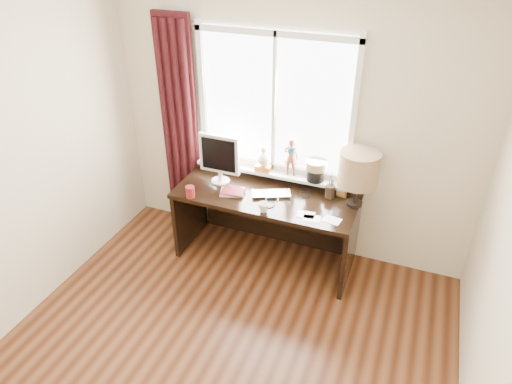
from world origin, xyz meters
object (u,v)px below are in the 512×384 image
at_px(red_cup, 190,192).
at_px(desk, 269,211).
at_px(monitor, 219,156).
at_px(table_lamp, 359,169).
at_px(laptop, 272,194).
at_px(mug, 264,207).

bearing_deg(red_cup, desk, 32.28).
bearing_deg(monitor, red_cup, -110.76).
xyz_separation_m(red_cup, table_lamp, (1.43, 0.42, 0.31)).
xyz_separation_m(laptop, table_lamp, (0.74, 0.12, 0.35)).
distance_m(mug, monitor, 0.71).
distance_m(red_cup, desk, 0.80).
bearing_deg(table_lamp, desk, -178.49).
bearing_deg(red_cup, laptop, 23.74).
distance_m(red_cup, table_lamp, 1.52).
xyz_separation_m(laptop, mug, (0.03, -0.28, 0.03)).
relative_size(mug, desk, 0.05).
bearing_deg(mug, desk, 102.39).
distance_m(red_cup, monitor, 0.44).
bearing_deg(desk, laptop, -59.54).
height_order(desk, table_lamp, table_lamp).
relative_size(desk, table_lamp, 3.27).
bearing_deg(laptop, table_lamp, -14.44).
bearing_deg(monitor, table_lamp, 2.64).
distance_m(mug, desk, 0.48).
xyz_separation_m(mug, table_lamp, (0.72, 0.40, 0.32)).
bearing_deg(table_lamp, laptop, -171.07).
bearing_deg(monitor, mug, -30.45).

